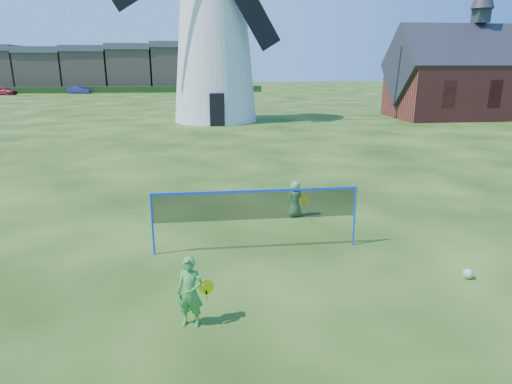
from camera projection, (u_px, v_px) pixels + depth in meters
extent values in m
plane|color=black|center=(250.00, 258.00, 10.49)|extent=(220.00, 220.00, 0.00)
cube|color=black|center=(217.00, 110.00, 32.56)|extent=(1.10, 0.13, 2.42)
cube|color=black|center=(215.00, 49.00, 32.00)|extent=(0.77, 0.13, 0.99)
cube|color=maroon|center=(471.00, 92.00, 37.75)|extent=(13.15, 6.57, 4.38)
cube|color=#2D3035|center=(474.00, 65.00, 37.14)|extent=(13.81, 6.69, 6.69)
cube|color=#2D3035|center=(481.00, 16.00, 36.05)|extent=(1.10, 1.10, 1.10)
cube|color=black|center=(449.00, 95.00, 34.23)|extent=(1.10, 0.11, 2.19)
cube|color=black|center=(495.00, 94.00, 34.67)|extent=(1.10, 0.11, 2.19)
cylinder|color=blue|center=(152.00, 225.00, 10.49)|extent=(0.05, 0.05, 1.55)
cylinder|color=blue|center=(354.00, 216.00, 11.07)|extent=(0.05, 0.05, 1.55)
cube|color=black|center=(256.00, 206.00, 10.68)|extent=(5.00, 0.01, 0.70)
cube|color=blue|center=(256.00, 191.00, 10.58)|extent=(5.00, 0.02, 0.06)
imported|color=green|center=(190.00, 292.00, 7.63)|extent=(0.55, 0.44, 1.30)
cylinder|color=#FFF60D|center=(206.00, 287.00, 7.84)|extent=(0.28, 0.02, 0.28)
cube|color=#FFF60D|center=(207.00, 296.00, 7.88)|extent=(0.03, 0.02, 0.20)
imported|color=#599A4A|center=(295.00, 199.00, 13.25)|extent=(0.62, 0.51, 1.10)
cylinder|color=#FFF60D|center=(304.00, 201.00, 13.06)|extent=(0.28, 0.02, 0.28)
cube|color=#FFF60D|center=(304.00, 206.00, 13.11)|extent=(0.03, 0.02, 0.20)
sphere|color=green|center=(468.00, 274.00, 9.48)|extent=(0.22, 0.22, 0.22)
cube|color=#8C765D|center=(1.00, 72.00, 74.21)|extent=(6.37, 8.00, 6.52)
cube|color=#8C765D|center=(45.00, 72.00, 75.06)|extent=(7.12, 8.00, 6.25)
cube|color=#4C4C54|center=(42.00, 50.00, 74.05)|extent=(7.42, 8.40, 1.00)
cube|color=#8C765D|center=(89.00, 72.00, 75.87)|extent=(6.89, 8.00, 6.49)
cube|color=#4C4C54|center=(87.00, 49.00, 74.83)|extent=(7.19, 8.40, 1.00)
cube|color=#8C765D|center=(132.00, 71.00, 76.67)|extent=(7.03, 8.00, 6.82)
cube|color=#4C4C54|center=(130.00, 47.00, 75.57)|extent=(7.33, 8.40, 1.00)
cube|color=#8C765D|center=(172.00, 69.00, 77.42)|extent=(6.33, 8.00, 7.18)
cube|color=#4C4C54|center=(171.00, 45.00, 76.28)|extent=(6.63, 8.40, 1.00)
cube|color=#193814|center=(70.00, 90.00, 70.72)|extent=(62.00, 0.80, 1.00)
imported|color=maroon|center=(4.00, 91.00, 66.16)|extent=(3.86, 2.28, 1.23)
imported|color=navy|center=(79.00, 90.00, 69.67)|extent=(3.49, 1.48, 1.12)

